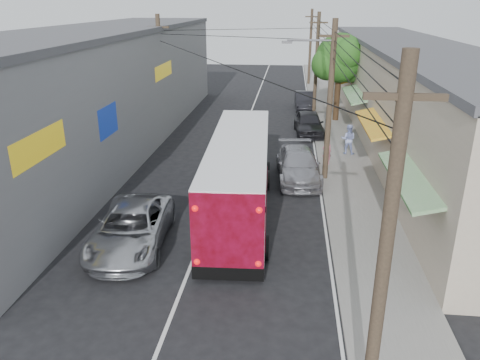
# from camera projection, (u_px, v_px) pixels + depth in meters

# --- Properties ---
(ground) EXTENTS (120.00, 120.00, 0.00)m
(ground) POSITION_uv_depth(u_px,v_px,m) (162.00, 339.00, 12.88)
(ground) COLOR black
(ground) RESTS_ON ground
(sidewalk) EXTENTS (3.00, 80.00, 0.12)m
(sidewalk) POSITION_uv_depth(u_px,v_px,m) (338.00, 142.00, 30.77)
(sidewalk) COLOR slate
(sidewalk) RESTS_ON ground
(building_right) EXTENTS (7.09, 40.00, 6.25)m
(building_right) POSITION_uv_depth(u_px,v_px,m) (407.00, 91.00, 31.07)
(building_right) COLOR #C0B099
(building_right) RESTS_ON ground
(building_left) EXTENTS (7.20, 36.00, 7.25)m
(building_left) POSITION_uv_depth(u_px,v_px,m) (101.00, 88.00, 29.14)
(building_left) COLOR gray
(building_left) RESTS_ON ground
(utility_poles) EXTENTS (11.80, 45.28, 8.00)m
(utility_poles) POSITION_uv_depth(u_px,v_px,m) (289.00, 78.00, 29.96)
(utility_poles) COLOR #473828
(utility_poles) RESTS_ON ground
(street_tree) EXTENTS (4.40, 4.00, 6.60)m
(street_tree) POSITION_uv_depth(u_px,v_px,m) (341.00, 60.00, 34.67)
(street_tree) COLOR #3F2B19
(street_tree) RESTS_ON ground
(coach_bus) EXTENTS (3.05, 11.57, 3.31)m
(coach_bus) POSITION_uv_depth(u_px,v_px,m) (239.00, 175.00, 20.15)
(coach_bus) COLOR white
(coach_bus) RESTS_ON ground
(jeepney) EXTENTS (3.04, 5.78, 1.55)m
(jeepney) POSITION_uv_depth(u_px,v_px,m) (131.00, 228.00, 17.53)
(jeepney) COLOR #B6B7BD
(jeepney) RESTS_ON ground
(parked_suv) EXTENTS (2.56, 5.41, 1.52)m
(parked_suv) POSITION_uv_depth(u_px,v_px,m) (298.00, 165.00, 24.30)
(parked_suv) COLOR #9C9CA4
(parked_suv) RESTS_ON ground
(parked_car_mid) EXTENTS (2.19, 4.78, 1.59)m
(parked_car_mid) POSITION_uv_depth(u_px,v_px,m) (309.00, 123.00, 32.51)
(parked_car_mid) COLOR black
(parked_car_mid) RESTS_ON ground
(parked_car_far) EXTENTS (1.74, 4.52, 1.47)m
(parked_car_far) POSITION_uv_depth(u_px,v_px,m) (305.00, 101.00, 40.18)
(parked_car_far) COLOR black
(parked_car_far) RESTS_ON ground
(pedestrian_near) EXTENTS (0.61, 0.49, 1.46)m
(pedestrian_near) POSITION_uv_depth(u_px,v_px,m) (327.00, 152.00, 26.10)
(pedestrian_near) COLOR #D7718A
(pedestrian_near) RESTS_ON sidewalk
(pedestrian_far) EXTENTS (1.00, 0.86, 1.79)m
(pedestrian_far) POSITION_uv_depth(u_px,v_px,m) (348.00, 139.00, 27.91)
(pedestrian_far) COLOR #9DACE4
(pedestrian_far) RESTS_ON sidewalk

